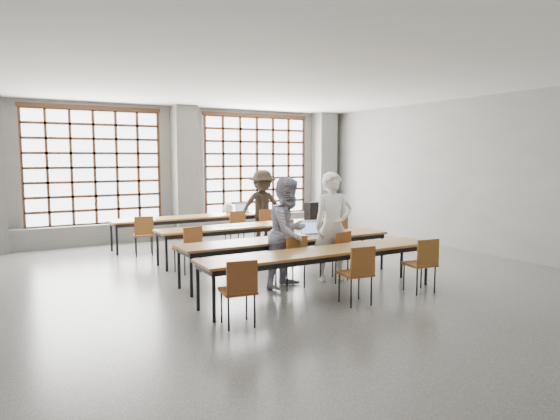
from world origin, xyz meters
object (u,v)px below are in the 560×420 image
object	(u,v)px
chair_mid_right	(337,231)
laptop_back	(243,210)
desk_row_a	(195,219)
desk_row_d	(323,254)
chair_front_right	(338,251)
chair_mid_left	(190,245)
red_pouch	(238,287)
desk_row_b	(251,228)
chair_front_left	(293,256)
chair_near_left	(239,286)
green_box	(284,235)
phone	(300,237)
chair_mid_centre	(282,236)
chair_back_left	(144,231)
student_female	(289,232)
chair_back_right	(265,223)
mouse	(333,233)
plastic_bag	(228,208)
chair_near_mid	(358,269)
chair_near_right	(423,260)
student_back	(263,207)
desk_row_c	(289,241)
laptop_front	(311,231)
student_male	(333,227)
chair_back_mid	(236,225)
backpack	(312,211)

from	to	relation	value
chair_mid_right	laptop_back	bearing A→B (deg)	107.87
desk_row_a	chair_mid_right	size ratio (longest dim) A/B	4.55
desk_row_d	chair_front_right	size ratio (longest dim) A/B	4.55
chair_mid_left	red_pouch	world-z (taller)	chair_mid_left
chair_mid_right	red_pouch	bearing A→B (deg)	-141.22
desk_row_b	chair_front_left	xyz separation A→B (m)	(-0.50, -2.52, -0.13)
chair_near_left	green_box	distance (m)	2.70
phone	chair_front_right	bearing A→B (deg)	-50.04
chair_mid_centre	phone	world-z (taller)	chair_mid_centre
desk_row_d	chair_front_right	bearing A→B (deg)	39.95
chair_back_left	student_female	xyz separation A→B (m)	(1.38, -3.85, 0.38)
chair_back_right	chair_near_left	xyz separation A→B (m)	(-3.20, -5.25, 0.00)
desk_row_b	chair_back_left	bearing A→B (deg)	142.35
chair_back_right	mouse	bearing A→B (deg)	-96.39
plastic_bag	desk_row_b	bearing A→B (deg)	-101.50
desk_row_a	red_pouch	distance (m)	6.02
chair_back_left	red_pouch	distance (m)	5.18
chair_near_mid	desk_row_d	bearing A→B (deg)	106.85
chair_near_left	chair_front_left	bearing A→B (deg)	39.09
chair_near_right	green_box	size ratio (longest dim) A/B	3.52
chair_near_mid	plastic_bag	xyz separation A→B (m)	(0.60, 5.93, 0.34)
chair_front_left	student_back	bearing A→B (deg)	68.34
desk_row_c	green_box	bearing A→B (deg)	122.01
chair_front_left	chair_near_left	xyz separation A→B (m)	(-1.57, -1.28, 0.00)
laptop_front	plastic_bag	bearing A→B (deg)	88.87
chair_near_mid	chair_near_right	size ratio (longest dim) A/B	1.00
chair_near_left	green_box	bearing A→B (deg)	47.52
student_male	chair_near_right	bearing A→B (deg)	-46.88
chair_near_left	chair_back_right	bearing A→B (deg)	58.68
phone	green_box	bearing A→B (deg)	141.95
chair_front_left	student_female	size ratio (longest dim) A/B	0.48
student_male	phone	xyz separation A→B (m)	(-0.42, 0.40, -0.21)
student_back	chair_near_mid	bearing A→B (deg)	-88.77
red_pouch	chair_back_mid	bearing A→B (deg)	65.24
desk_row_d	chair_back_right	distance (m)	4.86
mouse	green_box	size ratio (longest dim) A/B	0.39
desk_row_c	student_male	size ratio (longest dim) A/B	2.11
backpack	plastic_bag	world-z (taller)	backpack
chair_front_left	plastic_bag	size ratio (longest dim) A/B	3.08
student_male	backpack	xyz separation A→B (m)	(1.20, 2.45, -0.02)
chair_mid_right	mouse	distance (m)	1.67
desk_row_b	student_back	size ratio (longest dim) A/B	2.18
chair_back_mid	chair_mid_left	size ratio (longest dim) A/B	1.00
desk_row_a	chair_mid_right	distance (m)	3.53
backpack	chair_mid_right	bearing A→B (deg)	-84.67
chair_mid_centre	student_back	world-z (taller)	student_back
chair_back_right	laptop_front	world-z (taller)	laptop_front
chair_mid_right	chair_front_right	distance (m)	2.34
chair_back_left	student_male	bearing A→B (deg)	-59.33
chair_back_left	plastic_bag	distance (m)	2.44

